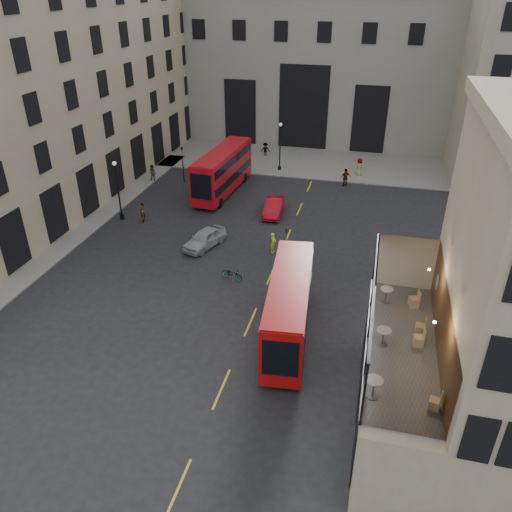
% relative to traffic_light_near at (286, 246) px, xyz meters
% --- Properties ---
extents(ground, '(140.00, 140.00, 0.00)m').
position_rel_traffic_light_near_xyz_m(ground, '(1.00, -12.00, -2.42)').
color(ground, black).
rests_on(ground, ground).
extents(host_building_main, '(7.26, 11.40, 15.10)m').
position_rel_traffic_light_near_xyz_m(host_building_main, '(10.95, -12.00, 5.36)').
color(host_building_main, '#B8AE8A').
rests_on(host_building_main, ground).
extents(host_frontage, '(3.00, 11.00, 4.50)m').
position_rel_traffic_light_near_xyz_m(host_frontage, '(7.50, -12.00, -0.17)').
color(host_frontage, '#B8AE8A').
rests_on(host_frontage, ground).
extents(cafe_floor, '(3.00, 10.00, 0.10)m').
position_rel_traffic_light_near_xyz_m(cafe_floor, '(7.50, -12.00, 2.12)').
color(cafe_floor, slate).
rests_on(cafe_floor, host_frontage).
extents(building_left, '(14.60, 50.60, 22.00)m').
position_rel_traffic_light_near_xyz_m(building_left, '(-25.96, 8.00, 8.96)').
color(building_left, '#B8AE8A').
rests_on(building_left, ground).
extents(gateway, '(35.00, 10.60, 18.00)m').
position_rel_traffic_light_near_xyz_m(gateway, '(-4.00, 35.99, 6.96)').
color(gateway, gray).
rests_on(gateway, ground).
extents(pavement_far, '(40.00, 12.00, 0.12)m').
position_rel_traffic_light_near_xyz_m(pavement_far, '(-5.00, 26.00, -2.36)').
color(pavement_far, slate).
rests_on(pavement_far, ground).
extents(pavement_left, '(8.00, 48.00, 0.12)m').
position_rel_traffic_light_near_xyz_m(pavement_left, '(-21.00, -0.00, -2.36)').
color(pavement_left, slate).
rests_on(pavement_left, ground).
extents(traffic_light_near, '(0.16, 0.20, 3.80)m').
position_rel_traffic_light_near_xyz_m(traffic_light_near, '(0.00, 0.00, 0.00)').
color(traffic_light_near, black).
rests_on(traffic_light_near, ground).
extents(traffic_light_far, '(0.16, 0.20, 3.80)m').
position_rel_traffic_light_near_xyz_m(traffic_light_far, '(-14.00, 16.00, 0.00)').
color(traffic_light_far, black).
rests_on(traffic_light_far, ground).
extents(street_lamp_a, '(0.36, 0.36, 5.33)m').
position_rel_traffic_light_near_xyz_m(street_lamp_a, '(-16.00, 6.00, -0.03)').
color(street_lamp_a, black).
rests_on(street_lamp_a, ground).
extents(street_lamp_b, '(0.36, 0.36, 5.33)m').
position_rel_traffic_light_near_xyz_m(street_lamp_b, '(-5.00, 22.00, -0.03)').
color(street_lamp_b, black).
rests_on(street_lamp_b, ground).
extents(bus_near, '(3.19, 9.95, 3.90)m').
position_rel_traffic_light_near_xyz_m(bus_near, '(1.50, -6.69, -0.23)').
color(bus_near, '#AE0C0D').
rests_on(bus_near, ground).
extents(bus_far, '(3.10, 10.78, 4.25)m').
position_rel_traffic_light_near_xyz_m(bus_far, '(-9.16, 14.37, -0.04)').
color(bus_far, '#B00C15').
rests_on(bus_far, ground).
extents(car_a, '(2.94, 4.50, 1.42)m').
position_rel_traffic_light_near_xyz_m(car_a, '(-7.09, 2.83, -1.71)').
color(car_a, '#9B9FA3').
rests_on(car_a, ground).
extents(car_b, '(1.81, 4.43, 1.43)m').
position_rel_traffic_light_near_xyz_m(car_b, '(-3.11, 10.34, -1.71)').
color(car_b, '#B10A18').
rests_on(car_b, ground).
extents(car_c, '(2.74, 5.54, 1.55)m').
position_rel_traffic_light_near_xyz_m(car_c, '(-9.19, 15.67, -1.65)').
color(car_c, black).
rests_on(car_c, ground).
extents(bicycle, '(1.72, 0.96, 0.86)m').
position_rel_traffic_light_near_xyz_m(bicycle, '(-3.57, -1.38, -2.00)').
color(bicycle, gray).
rests_on(bicycle, ground).
extents(cyclist, '(0.46, 0.64, 1.65)m').
position_rel_traffic_light_near_xyz_m(cyclist, '(-1.61, 3.27, -1.60)').
color(cyclist, '#D4ED19').
rests_on(cyclist, ground).
extents(pedestrian_a, '(1.04, 0.89, 1.85)m').
position_rel_traffic_light_near_xyz_m(pedestrian_a, '(-17.15, 15.27, -1.50)').
color(pedestrian_a, gray).
rests_on(pedestrian_a, ground).
extents(pedestrian_b, '(1.26, 0.99, 1.71)m').
position_rel_traffic_light_near_xyz_m(pedestrian_b, '(-7.65, 26.40, -1.57)').
color(pedestrian_b, gray).
rests_on(pedestrian_b, ground).
extents(pedestrian_c, '(1.16, 0.94, 1.85)m').
position_rel_traffic_light_near_xyz_m(pedestrian_c, '(2.52, 19.03, -1.50)').
color(pedestrian_c, gray).
rests_on(pedestrian_c, ground).
extents(pedestrian_d, '(1.11, 1.10, 1.94)m').
position_rel_traffic_light_near_xyz_m(pedestrian_d, '(3.68, 22.50, -1.46)').
color(pedestrian_d, gray).
rests_on(pedestrian_d, ground).
extents(pedestrian_e, '(0.61, 0.76, 1.82)m').
position_rel_traffic_light_near_xyz_m(pedestrian_e, '(-13.89, 5.88, -1.51)').
color(pedestrian_e, gray).
rests_on(pedestrian_e, ground).
extents(cafe_table_near, '(0.68, 0.68, 0.85)m').
position_rel_traffic_light_near_xyz_m(cafe_table_near, '(6.37, -15.44, 2.74)').
color(cafe_table_near, beige).
rests_on(cafe_table_near, cafe_floor).
extents(cafe_table_mid, '(0.64, 0.64, 0.81)m').
position_rel_traffic_light_near_xyz_m(cafe_table_mid, '(6.65, -12.15, 2.71)').
color(cafe_table_mid, beige).
rests_on(cafe_table_mid, cafe_floor).
extents(cafe_table_far, '(0.62, 0.62, 0.78)m').
position_rel_traffic_light_near_xyz_m(cafe_table_far, '(6.70, -8.69, 2.69)').
color(cafe_table_far, white).
rests_on(cafe_table_far, cafe_floor).
extents(cafe_chair_a, '(0.48, 0.48, 0.82)m').
position_rel_traffic_light_near_xyz_m(cafe_chair_a, '(8.65, -15.52, 2.42)').
color(cafe_chair_a, '#DBBA7E').
rests_on(cafe_chair_a, cafe_floor).
extents(cafe_chair_b, '(0.46, 0.46, 0.87)m').
position_rel_traffic_light_near_xyz_m(cafe_chair_b, '(8.19, -11.81, 2.44)').
color(cafe_chair_b, '#DAC07E').
rests_on(cafe_chair_b, cafe_floor).
extents(cafe_chair_c, '(0.44, 0.44, 0.86)m').
position_rel_traffic_light_near_xyz_m(cafe_chair_c, '(8.28, -10.94, 2.44)').
color(cafe_chair_c, tan).
rests_on(cafe_chair_c, cafe_floor).
extents(cafe_chair_d, '(0.54, 0.54, 0.90)m').
position_rel_traffic_light_near_xyz_m(cafe_chair_d, '(8.06, -8.75, 2.45)').
color(cafe_chair_d, tan).
rests_on(cafe_chair_d, cafe_floor).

